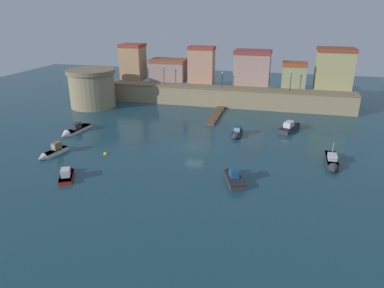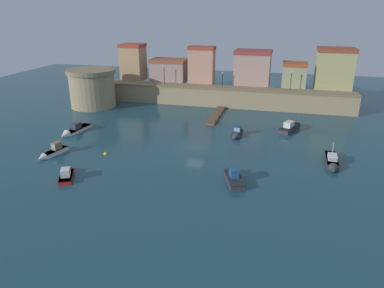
% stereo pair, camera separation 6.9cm
% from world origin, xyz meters
% --- Properties ---
extents(ground_plane, '(140.45, 140.45, 0.00)m').
position_xyz_m(ground_plane, '(0.00, 0.00, 0.00)').
color(ground_plane, '#1E4756').
extents(quay_wall, '(52.41, 4.14, 4.00)m').
position_xyz_m(quay_wall, '(0.00, 25.33, 2.01)').
color(quay_wall, '#9E8966').
rests_on(quay_wall, ground).
extents(old_town_backdrop, '(49.60, 6.17, 8.22)m').
position_xyz_m(old_town_backdrop, '(2.28, 29.82, 7.37)').
color(old_town_backdrop, tan).
rests_on(old_town_backdrop, ground).
extents(fortress_tower, '(9.83, 9.83, 7.71)m').
position_xyz_m(fortress_tower, '(-26.24, 18.11, 3.91)').
color(fortress_tower, '#9E8966').
rests_on(fortress_tower, ground).
extents(pier_dock, '(1.68, 12.32, 0.70)m').
position_xyz_m(pier_dock, '(-0.02, 17.25, 0.19)').
color(pier_dock, brown).
rests_on(pier_dock, ground).
extents(quay_lamp_0, '(0.32, 0.32, 3.85)m').
position_xyz_m(quay_lamp_0, '(-12.99, 25.33, 6.52)').
color(quay_lamp_0, black).
rests_on(quay_lamp_0, quay_wall).
extents(quay_lamp_1, '(0.32, 0.32, 3.06)m').
position_xyz_m(quay_lamp_1, '(-0.36, 25.33, 6.06)').
color(quay_lamp_1, black).
rests_on(quay_lamp_1, quay_wall).
extents(quay_lamp_2, '(0.32, 0.32, 3.84)m').
position_xyz_m(quay_lamp_2, '(13.28, 25.33, 6.51)').
color(quay_lamp_2, black).
rests_on(quay_lamp_2, quay_wall).
extents(moored_boat_0, '(3.42, 5.72, 2.16)m').
position_xyz_m(moored_boat_0, '(7.01, -9.16, 0.51)').
color(moored_boat_0, '#333338').
rests_on(moored_boat_0, ground).
extents(moored_boat_1, '(1.46, 4.38, 1.93)m').
position_xyz_m(moored_boat_1, '(5.35, 6.58, 0.47)').
color(moored_boat_1, '#333338').
rests_on(moored_boat_1, ground).
extents(moored_boat_2, '(3.32, 4.79, 1.83)m').
position_xyz_m(moored_boat_2, '(-12.81, -13.26, 0.42)').
color(moored_boat_2, red).
rests_on(moored_boat_2, ground).
extents(moored_boat_3, '(1.52, 6.50, 3.14)m').
position_xyz_m(moored_boat_3, '(18.99, -1.76, 0.50)').
color(moored_boat_3, '#333338').
rests_on(moored_boat_3, ground).
extents(moored_boat_4, '(2.10, 5.29, 1.89)m').
position_xyz_m(moored_boat_4, '(-18.63, -7.71, 0.48)').
color(moored_boat_4, white).
rests_on(moored_boat_4, ground).
extents(moored_boat_5, '(4.04, 6.74, 2.07)m').
position_xyz_m(moored_boat_5, '(13.87, 12.39, 0.56)').
color(moored_boat_5, '#333338').
rests_on(moored_boat_5, ground).
extents(moored_boat_6, '(2.41, 7.14, 2.00)m').
position_xyz_m(moored_boat_6, '(-21.05, 1.69, 0.37)').
color(moored_boat_6, white).
rests_on(moored_boat_6, ground).
extents(mooring_buoy_0, '(0.59, 0.59, 0.59)m').
position_xyz_m(mooring_buoy_0, '(-11.62, -5.44, 0.00)').
color(mooring_buoy_0, yellow).
rests_on(mooring_buoy_0, ground).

